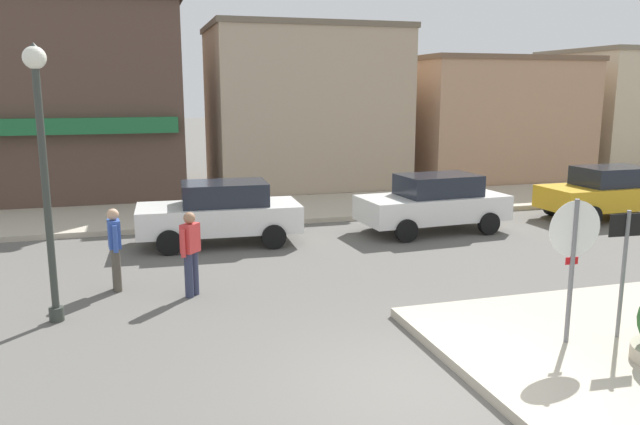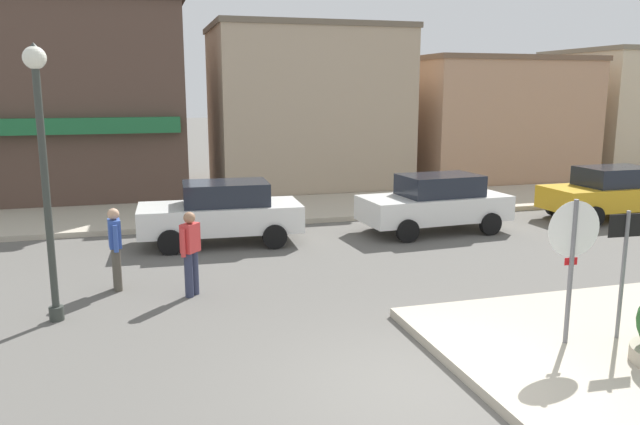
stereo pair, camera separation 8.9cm
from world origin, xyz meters
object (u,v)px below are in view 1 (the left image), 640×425
at_px(pedestrian_crossing_far, 191,251).
at_px(parked_car_nearest, 220,212).
at_px(stop_sign, 573,252).
at_px(parked_car_third, 608,192).
at_px(lamp_post, 42,145).
at_px(parked_car_second, 434,202).
at_px(pedestrian_crossing_near, 115,247).
at_px(one_way_sign, 624,261).

bearing_deg(pedestrian_crossing_far, parked_car_nearest, 74.77).
bearing_deg(stop_sign, parked_car_third, 46.40).
bearing_deg(stop_sign, lamp_post, 154.91).
distance_m(parked_car_second, pedestrian_crossing_near, 8.68).
height_order(stop_sign, parked_car_nearest, stop_sign).
relative_size(one_way_sign, parked_car_nearest, 0.52).
xyz_separation_m(parked_car_second, pedestrian_crossing_far, (-6.82, -3.64, 0.06)).
xyz_separation_m(stop_sign, pedestrian_crossing_far, (-5.10, 4.14, -0.65)).
bearing_deg(pedestrian_crossing_near, one_way_sign, -34.08).
distance_m(pedestrian_crossing_near, pedestrian_crossing_far, 1.56).
relative_size(parked_car_second, pedestrian_crossing_far, 2.55).
relative_size(lamp_post, parked_car_nearest, 1.11).
xyz_separation_m(lamp_post, pedestrian_crossing_far, (2.30, 0.68, -2.09)).
relative_size(parked_car_third, pedestrian_crossing_near, 2.51).
xyz_separation_m(one_way_sign, pedestrian_crossing_far, (-5.96, 4.20, -0.46)).
height_order(parked_car_nearest, pedestrian_crossing_near, pedestrian_crossing_near).
distance_m(stop_sign, pedestrian_crossing_near, 8.13).
bearing_deg(stop_sign, one_way_sign, -3.93).
bearing_deg(parked_car_third, pedestrian_crossing_near, -167.83).
distance_m(stop_sign, parked_car_nearest, 9.05).
bearing_deg(parked_car_third, pedestrian_crossing_far, -163.38).
xyz_separation_m(lamp_post, pedestrian_crossing_near, (0.94, 1.43, -2.09)).
bearing_deg(parked_car_nearest, stop_sign, -63.50).
height_order(lamp_post, pedestrian_crossing_far, lamp_post).
xyz_separation_m(parked_car_nearest, pedestrian_crossing_near, (-2.43, -3.18, 0.06)).
distance_m(one_way_sign, pedestrian_crossing_near, 8.86).
relative_size(stop_sign, parked_car_nearest, 0.56).
height_order(parked_car_nearest, pedestrian_crossing_far, pedestrian_crossing_far).
distance_m(parked_car_second, parked_car_third, 5.82).
relative_size(one_way_sign, pedestrian_crossing_far, 1.30).
bearing_deg(one_way_sign, parked_car_nearest, 121.03).
xyz_separation_m(stop_sign, pedestrian_crossing_near, (-6.46, 4.90, -0.65)).
xyz_separation_m(parked_car_second, parked_car_third, (5.82, 0.13, 0.00)).
bearing_deg(pedestrian_crossing_near, pedestrian_crossing_far, -28.91).
distance_m(stop_sign, parked_car_second, 8.01).
distance_m(stop_sign, pedestrian_crossing_far, 6.60).
height_order(parked_car_third, pedestrian_crossing_far, pedestrian_crossing_far).
relative_size(parked_car_nearest, pedestrian_crossing_near, 2.53).
height_order(stop_sign, pedestrian_crossing_far, stop_sign).
bearing_deg(pedestrian_crossing_near, parked_car_nearest, 52.56).
height_order(pedestrian_crossing_near, pedestrian_crossing_far, same).
height_order(stop_sign, lamp_post, lamp_post).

